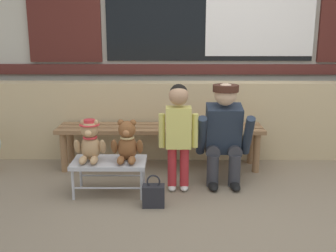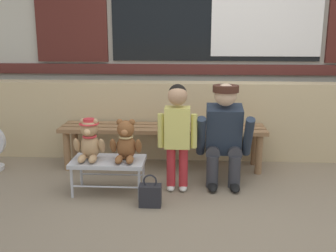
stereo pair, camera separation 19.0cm
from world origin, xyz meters
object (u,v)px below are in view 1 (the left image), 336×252
object	(u,v)px
child_standing	(178,126)
handbag_on_ground	(154,195)
wooden_bench_long	(160,133)
small_display_bench	(109,164)
teddy_bear_with_hat	(90,141)
adult_crouching	(225,133)
teddy_bear_plain	(127,142)

from	to	relation	value
child_standing	handbag_on_ground	xyz separation A→B (m)	(-0.21, -0.35, -0.50)
wooden_bench_long	small_display_bench	world-z (taller)	wooden_bench_long
wooden_bench_long	child_standing	world-z (taller)	child_standing
teddy_bear_with_hat	handbag_on_ground	xyz separation A→B (m)	(0.56, -0.28, -0.38)
small_display_bench	teddy_bear_with_hat	world-z (taller)	teddy_bear_with_hat
adult_crouching	child_standing	bearing A→B (deg)	-158.21
small_display_bench	child_standing	world-z (taller)	child_standing
small_display_bench	teddy_bear_with_hat	xyz separation A→B (m)	(-0.16, 0.00, 0.21)
wooden_bench_long	small_display_bench	distance (m)	0.81
small_display_bench	adult_crouching	xyz separation A→B (m)	(1.03, 0.25, 0.21)
adult_crouching	handbag_on_ground	xyz separation A→B (m)	(-0.63, -0.52, -0.38)
wooden_bench_long	teddy_bear_plain	bearing A→B (deg)	-111.39
teddy_bear_plain	handbag_on_ground	bearing A→B (deg)	-49.31
teddy_bear_with_hat	wooden_bench_long	bearing A→B (deg)	49.29
wooden_bench_long	teddy_bear_plain	xyz separation A→B (m)	(-0.27, -0.68, 0.09)
small_display_bench	handbag_on_ground	distance (m)	0.51
child_standing	teddy_bear_with_hat	bearing A→B (deg)	-174.39
teddy_bear_plain	adult_crouching	world-z (taller)	adult_crouching
wooden_bench_long	teddy_bear_with_hat	world-z (taller)	teddy_bear_with_hat
small_display_bench	child_standing	size ratio (longest dim) A/B	0.67
teddy_bear_with_hat	teddy_bear_plain	xyz separation A→B (m)	(0.32, -0.00, -0.01)
small_display_bench	teddy_bear_with_hat	distance (m)	0.26
child_standing	adult_crouching	xyz separation A→B (m)	(0.43, 0.17, -0.11)
teddy_bear_plain	child_standing	distance (m)	0.47
teddy_bear_plain	child_standing	bearing A→B (deg)	9.69
teddy_bear_plain	handbag_on_ground	distance (m)	0.52
teddy_bear_with_hat	teddy_bear_plain	distance (m)	0.32
handbag_on_ground	small_display_bench	bearing A→B (deg)	145.39
child_standing	wooden_bench_long	bearing A→B (deg)	106.07
wooden_bench_long	child_standing	xyz separation A→B (m)	(0.18, -0.61, 0.22)
small_display_bench	child_standing	bearing A→B (deg)	7.28
small_display_bench	teddy_bear_with_hat	bearing A→B (deg)	179.23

